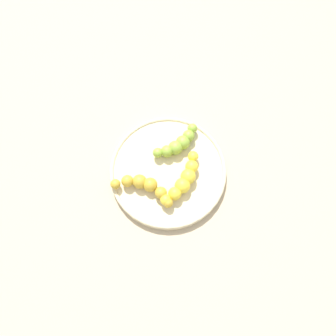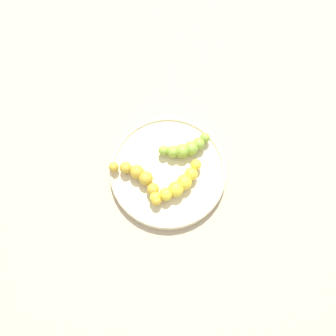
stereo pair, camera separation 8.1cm
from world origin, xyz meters
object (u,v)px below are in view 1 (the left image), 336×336
fruit_bowl (168,171)px  banana_yellow (184,180)px  banana_spotted (144,186)px  banana_green (178,144)px

fruit_bowl → banana_yellow: 0.05m
banana_spotted → banana_yellow: banana_yellow is taller
banana_spotted → banana_green: banana_green is taller
fruit_bowl → banana_spotted: (-0.01, -0.07, 0.02)m
banana_spotted → banana_yellow: (0.05, 0.08, 0.00)m
fruit_bowl → banana_yellow: bearing=7.0°
fruit_bowl → banana_green: 0.07m
fruit_bowl → banana_green: bearing=114.3°
banana_yellow → banana_green: size_ratio=1.13×
banana_green → banana_yellow: bearing=-29.4°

